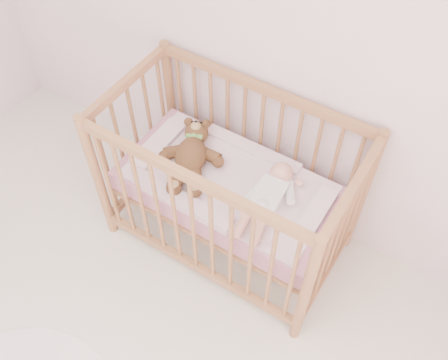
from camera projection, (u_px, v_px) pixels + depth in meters
The scene contains 6 objects.
wall_back at pixel (268, 17), 2.34m from camera, with size 4.00×0.02×2.70m, color silver.
crib at pixel (229, 187), 2.78m from camera, with size 1.36×0.76×1.00m, color #B6724D, non-canonical shape.
mattress at pixel (229, 189), 2.80m from camera, with size 1.22×0.62×0.13m, color #CD8094.
blanket at pixel (229, 181), 2.74m from camera, with size 1.10×0.58×0.06m, color pink, non-canonical shape.
baby at pixel (269, 195), 2.58m from camera, with size 0.27×0.56×0.13m, color white, non-canonical shape.
teddy_bear at pixel (191, 156), 2.74m from camera, with size 0.38×0.54×0.15m, color brown, non-canonical shape.
Camera 1 is at (0.92, 0.15, 2.71)m, focal length 40.00 mm.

